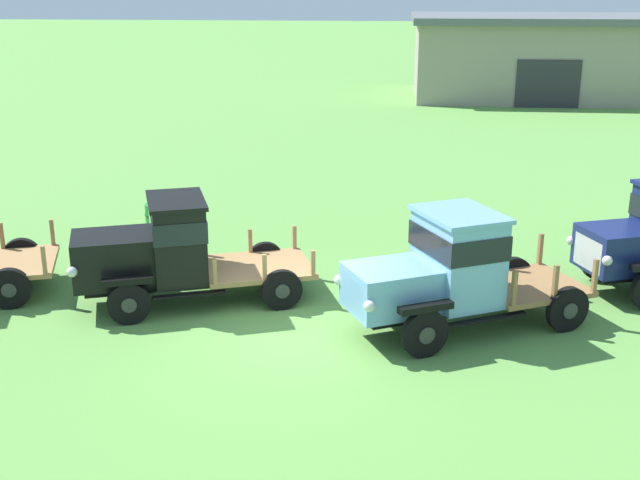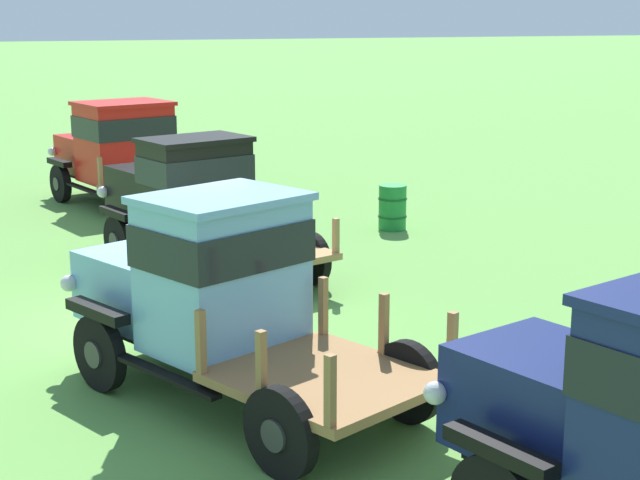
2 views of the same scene
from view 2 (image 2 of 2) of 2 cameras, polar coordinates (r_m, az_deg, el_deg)
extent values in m
plane|color=#5B9342|center=(13.61, -10.13, -4.63)|extent=(240.00, 240.00, 0.00)
cylinder|color=black|center=(22.19, -14.86, 3.20)|extent=(0.84, 0.42, 0.83)
cylinder|color=#2D2D2D|center=(22.16, -15.10, 3.17)|extent=(0.28, 0.12, 0.29)
cylinder|color=black|center=(22.97, -10.30, 3.77)|extent=(0.84, 0.42, 0.83)
cylinder|color=#2D2D2D|center=(23.02, -10.08, 3.79)|extent=(0.28, 0.12, 0.29)
cylinder|color=black|center=(19.10, -11.02, 1.81)|extent=(0.84, 0.42, 0.83)
cylinder|color=#2D2D2D|center=(19.06, -11.29, 1.77)|extent=(0.28, 0.12, 0.29)
cylinder|color=black|center=(20.00, -5.94, 2.50)|extent=(0.84, 0.42, 0.83)
cylinder|color=#2D2D2D|center=(20.05, -5.69, 2.54)|extent=(0.28, 0.12, 0.29)
cube|color=black|center=(21.12, -10.77, 3.14)|extent=(4.95, 2.54, 0.12)
cube|color=red|center=(22.70, -12.86, 4.92)|extent=(1.95, 1.81, 0.81)
cube|color=silver|center=(23.41, -13.62, 5.03)|extent=(0.39, 1.05, 0.60)
sphere|color=silver|center=(23.13, -15.32, 4.99)|extent=(0.20, 0.20, 0.20)
sphere|color=silver|center=(23.70, -12.00, 5.36)|extent=(0.20, 0.20, 0.20)
cube|color=black|center=(22.12, -14.93, 4.38)|extent=(0.97, 0.49, 0.12)
cube|color=black|center=(22.90, -10.35, 4.91)|extent=(0.97, 0.49, 0.12)
cube|color=red|center=(21.31, -11.30, 5.55)|extent=(1.83, 2.07, 1.60)
cube|color=black|center=(21.27, -11.35, 6.51)|extent=(1.89, 2.12, 0.45)
cube|color=red|center=(21.22, -11.40, 7.80)|extent=(1.98, 2.18, 0.08)
cube|color=black|center=(20.94, -13.41, 2.87)|extent=(1.84, 0.72, 0.05)
cube|color=black|center=(21.75, -8.75, 3.46)|extent=(1.84, 0.72, 0.05)
cube|color=#9E7547|center=(19.80, -8.92, 2.86)|extent=(2.82, 2.59, 0.10)
cube|color=#9E7547|center=(20.28, -12.67, 3.91)|extent=(0.10, 0.10, 0.57)
cube|color=#9E7547|center=(21.09, -8.02, 4.46)|extent=(0.10, 0.10, 0.57)
cube|color=#9E7547|center=(19.34, -11.40, 3.53)|extent=(0.10, 0.10, 0.57)
cube|color=#9E7547|center=(20.18, -6.60, 4.11)|extent=(0.10, 0.10, 0.57)
cube|color=#9E7547|center=(18.41, -10.01, 3.10)|extent=(0.10, 0.10, 0.57)
cube|color=#9E7547|center=(19.29, -5.04, 3.72)|extent=(0.10, 0.10, 0.57)
cylinder|color=black|center=(16.52, -11.66, -0.02)|extent=(0.82, 0.41, 0.82)
cylinder|color=#2D2D2D|center=(16.49, -11.92, -0.07)|extent=(0.28, 0.12, 0.29)
cylinder|color=black|center=(17.36, -6.36, 0.82)|extent=(0.82, 0.41, 0.82)
cylinder|color=#2D2D2D|center=(17.40, -6.12, 0.85)|extent=(0.28, 0.12, 0.29)
cylinder|color=black|center=(14.03, -6.32, -2.21)|extent=(0.82, 0.41, 0.82)
cylinder|color=#2D2D2D|center=(13.98, -6.62, -2.27)|extent=(0.28, 0.12, 0.29)
cylinder|color=black|center=(15.00, -0.49, -1.10)|extent=(0.82, 0.41, 0.82)
cylinder|color=#2D2D2D|center=(15.05, -0.23, -1.05)|extent=(0.28, 0.12, 0.29)
cube|color=black|center=(15.77, -6.58, -0.17)|extent=(4.39, 2.37, 0.12)
cube|color=black|center=(17.00, -9.40, 2.58)|extent=(1.87, 1.70, 0.96)
cube|color=silver|center=(17.65, -10.54, 2.78)|extent=(0.39, 0.95, 0.72)
sphere|color=silver|center=(17.35, -12.54, 2.75)|extent=(0.20, 0.20, 0.20)
sphere|color=silver|center=(17.96, -8.66, 3.26)|extent=(0.20, 0.20, 0.20)
cube|color=black|center=(16.42, -11.73, 1.54)|extent=(0.95, 0.50, 0.12)
cube|color=black|center=(17.27, -6.40, 2.30)|extent=(0.95, 0.50, 0.12)
cube|color=black|center=(15.86, -7.24, 2.93)|extent=(1.46, 1.82, 1.53)
cube|color=black|center=(15.80, -7.28, 4.15)|extent=(1.51, 1.87, 0.43)
cube|color=black|center=(15.74, -7.33, 5.80)|extent=(1.58, 1.92, 0.08)
cube|color=black|center=(15.53, -9.75, -0.56)|extent=(1.35, 0.60, 0.05)
cube|color=black|center=(16.40, -4.34, 0.34)|extent=(1.35, 0.60, 0.05)
cube|color=#9E7547|center=(14.71, -4.03, -0.66)|extent=(2.63, 2.41, 0.10)
cube|color=#9E7547|center=(15.01, -8.81, 0.69)|extent=(0.10, 0.10, 0.51)
cube|color=#9E7547|center=(15.89, -3.44, 1.52)|extent=(0.10, 0.10, 0.51)
cube|color=#9E7547|center=(14.20, -6.90, 0.02)|extent=(0.10, 0.10, 0.51)
cube|color=#9E7547|center=(15.11, -1.37, 0.93)|extent=(0.10, 0.10, 0.51)
cube|color=#9E7547|center=(13.40, -4.76, -0.73)|extent=(0.10, 0.10, 0.51)
cube|color=#9E7547|center=(14.37, 0.93, 0.28)|extent=(0.10, 0.10, 0.51)
cylinder|color=black|center=(11.18, -12.71, -6.43)|extent=(0.84, 0.51, 0.87)
cylinder|color=#2D2D2D|center=(11.14, -13.09, -6.52)|extent=(0.28, 0.16, 0.30)
cylinder|color=black|center=(12.14, -5.65, -4.56)|extent=(0.84, 0.51, 0.87)
cylinder|color=#2D2D2D|center=(12.19, -5.33, -4.47)|extent=(0.28, 0.16, 0.30)
cylinder|color=black|center=(8.97, -2.34, -11.16)|extent=(0.84, 0.51, 0.87)
cylinder|color=#2D2D2D|center=(8.92, -2.75, -11.32)|extent=(0.28, 0.16, 0.30)
cylinder|color=black|center=(10.14, 5.10, -8.22)|extent=(0.84, 0.51, 0.87)
cylinder|color=#2D2D2D|center=(10.21, 5.42, -8.09)|extent=(0.28, 0.16, 0.30)
cube|color=black|center=(10.61, -4.77, -6.75)|extent=(4.23, 2.77, 0.12)
cube|color=#70A3D1|center=(11.65, -9.77, -2.66)|extent=(1.89, 1.77, 0.81)
cube|color=silver|center=(12.24, -11.71, -2.17)|extent=(0.49, 0.89, 0.60)
sphere|color=silver|center=(11.90, -14.41, -2.46)|extent=(0.20, 0.20, 0.20)
sphere|color=silver|center=(12.59, -9.23, -1.34)|extent=(0.20, 0.20, 0.20)
cube|color=black|center=(11.03, -12.84, -4.06)|extent=(0.98, 0.62, 0.12)
cube|color=black|center=(12.00, -5.70, -2.36)|extent=(0.98, 0.62, 0.12)
cube|color=#70A3D1|center=(10.52, -5.67, -2.04)|extent=(1.74, 1.91, 1.60)
cube|color=black|center=(10.43, -5.71, -0.14)|extent=(1.79, 1.96, 0.45)
cube|color=#70A3D1|center=(10.33, -5.78, 2.45)|extent=(1.87, 2.02, 0.08)
cube|color=black|center=(10.21, -8.93, -7.82)|extent=(1.52, 0.85, 0.05)
cube|color=black|center=(11.23, -1.76, -5.66)|extent=(1.52, 0.85, 0.05)
cube|color=olive|center=(9.65, 0.36, -8.09)|extent=(2.54, 2.45, 0.10)
cube|color=olive|center=(9.62, -6.92, -5.90)|extent=(0.11, 0.11, 0.64)
cube|color=olive|center=(10.67, 0.19, -3.85)|extent=(0.11, 0.11, 0.64)
cube|color=olive|center=(8.98, -3.44, -7.25)|extent=(0.11, 0.11, 0.64)
cube|color=olive|center=(10.10, 3.73, -4.89)|extent=(0.11, 0.11, 0.64)
cube|color=olive|center=(8.38, 0.60, -8.76)|extent=(0.11, 0.11, 0.64)
cube|color=olive|center=(9.57, 7.70, -6.02)|extent=(0.11, 0.11, 0.64)
cylinder|color=black|center=(9.10, 17.66, -11.44)|extent=(0.87, 0.43, 0.87)
cylinder|color=#2D2D2D|center=(9.17, 17.98, -11.27)|extent=(0.30, 0.13, 0.30)
cube|color=#141E51|center=(8.34, 13.31, -9.17)|extent=(1.75, 1.62, 0.87)
cube|color=silver|center=(8.76, 9.79, -8.19)|extent=(0.38, 0.91, 0.65)
sphere|color=silver|center=(8.30, 6.71, -8.84)|extent=(0.20, 0.20, 0.20)
sphere|color=silver|center=(9.20, 12.49, -6.80)|extent=(0.20, 0.20, 0.20)
cube|color=black|center=(7.64, 10.40, -11.94)|extent=(1.01, 0.53, 0.12)
cube|color=black|center=(8.91, 17.88, -8.60)|extent=(1.01, 0.53, 0.12)
cylinder|color=#1E7F33|center=(18.83, 4.24, 1.91)|extent=(0.53, 0.53, 0.86)
cylinder|color=#124C1E|center=(18.79, 4.25, 2.43)|extent=(0.56, 0.56, 0.03)
cylinder|color=#124C1E|center=(18.86, 4.23, 1.40)|extent=(0.56, 0.56, 0.03)
camera|label=1|loc=(16.31, -67.08, 12.64)|focal=45.00mm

